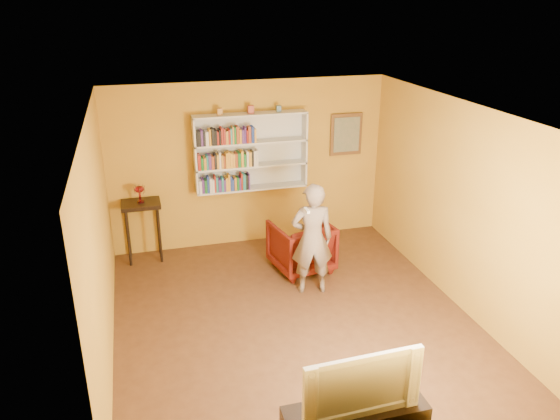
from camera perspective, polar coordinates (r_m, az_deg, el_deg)
The scene contains 15 objects.
room_shell at distance 6.76m, azimuth 1.38°, elevation -3.92°, with size 5.30×5.80×2.88m.
bookshelf at distance 8.74m, azimuth -3.14°, elevation 6.15°, with size 1.80×0.29×1.23m.
books_row_lower at distance 8.70m, azimuth -5.79°, elevation 2.78°, with size 0.81×0.19×0.27m.
books_row_middle at distance 8.60m, azimuth -5.42°, elevation 5.23°, with size 0.95×0.19×0.26m.
books_row_upper at distance 8.49m, azimuth -5.69°, elevation 7.69°, with size 0.92×0.19×0.27m.
ornament_left at distance 8.45m, azimuth -6.32°, elevation 10.18°, with size 0.08×0.08×0.10m, color #BE8036.
ornament_centre at distance 8.53m, azimuth -3.09°, elevation 10.45°, with size 0.09×0.09×0.12m, color #AB4639.
ornament_right at distance 8.64m, azimuth -0.16°, elevation 10.55°, with size 0.07×0.07×0.10m, color slate.
framed_painting at distance 9.23m, azimuth 6.93°, elevation 7.85°, with size 0.55×0.05×0.70m.
console_table at distance 8.67m, azimuth -14.26°, elevation -0.24°, with size 0.59×0.45×0.96m.
ruby_lustre at distance 8.54m, azimuth -14.48°, elevation 1.97°, with size 0.17×0.17×0.26m.
armchair at distance 8.26m, azimuth 2.24°, elevation -3.78°, with size 0.82×0.84×0.77m, color #420704.
person at distance 7.50m, azimuth 3.36°, elevation -3.04°, with size 0.58×0.38×1.60m, color #705F52.
game_remote at distance 7.06m, azimuth 2.82°, elevation -0.04°, with size 0.04×0.15×0.04m, color white.
television at distance 5.06m, azimuth 8.12°, elevation -17.08°, with size 1.09×0.14×0.63m, color black.
Camera 1 is at (-1.77, -5.83, 3.94)m, focal length 35.00 mm.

